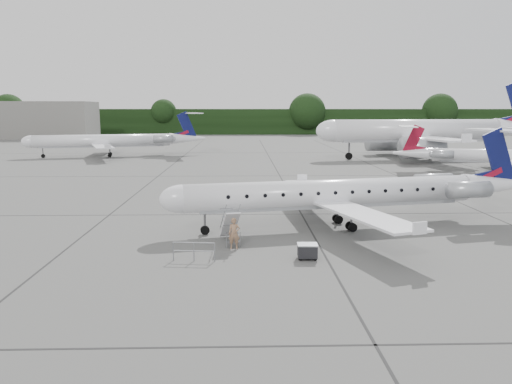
{
  "coord_description": "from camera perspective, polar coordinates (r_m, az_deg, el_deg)",
  "views": [
    {
      "loc": [
        -8.57,
        -30.55,
        7.91
      ],
      "look_at": [
        -7.65,
        3.17,
        2.3
      ],
      "focal_mm": 35.0,
      "sensor_mm": 36.0,
      "label": 1
    }
  ],
  "objects": [
    {
      "name": "bg_regional_right",
      "position": [
        70.18,
        26.63,
        4.38
      ],
      "size": [
        25.52,
        20.86,
        5.88
      ],
      "primitive_type": null,
      "rotation": [
        0.0,
        0.0,
        2.91
      ],
      "color": "white",
      "rests_on": "ground"
    },
    {
      "name": "ground",
      "position": [
        32.7,
        13.72,
        -4.83
      ],
      "size": [
        320.0,
        320.0,
        0.0
      ],
      "primitive_type": "plane",
      "color": "#5A5A58",
      "rests_on": "ground"
    },
    {
      "name": "main_regional_jet",
      "position": [
        33.61,
        8.75,
        1.4
      ],
      "size": [
        28.66,
        23.06,
        6.55
      ],
      "primitive_type": null,
      "rotation": [
        0.0,
        0.0,
        0.2
      ],
      "color": "white",
      "rests_on": "ground"
    },
    {
      "name": "safety_railing",
      "position": [
        26.61,
        -7.11,
        -6.8
      ],
      "size": [
        2.2,
        0.31,
        1.0
      ],
      "primitive_type": null,
      "rotation": [
        0.0,
        0.0,
        -0.1
      ],
      "color": "gray",
      "rests_on": "ground"
    },
    {
      "name": "treeline",
      "position": [
        160.83,
        1.51,
        8.04
      ],
      "size": [
        260.0,
        4.0,
        8.0
      ],
      "primitive_type": "cube",
      "color": "black",
      "rests_on": "ground"
    },
    {
      "name": "airstair",
      "position": [
        29.92,
        -3.0,
        -3.87
      ],
      "size": [
        1.33,
        2.64,
        2.05
      ],
      "primitive_type": null,
      "rotation": [
        0.0,
        0.0,
        0.2
      ],
      "color": "white",
      "rests_on": "ground"
    },
    {
      "name": "bg_regional_left",
      "position": [
        88.09,
        -17.13,
        6.3
      ],
      "size": [
        32.34,
        26.42,
        7.45
      ],
      "primitive_type": null,
      "rotation": [
        0.0,
        0.0,
        0.23
      ],
      "color": "white",
      "rests_on": "ground"
    },
    {
      "name": "bg_narrowbody",
      "position": [
        84.57,
        17.88,
        7.89
      ],
      "size": [
        37.59,
        28.88,
        12.59
      ],
      "primitive_type": null,
      "rotation": [
        0.0,
        0.0,
        0.11
      ],
      "color": "white",
      "rests_on": "ground"
    },
    {
      "name": "terminal_building",
      "position": [
        153.42,
        -25.4,
        7.45
      ],
      "size": [
        40.0,
        14.0,
        10.0
      ],
      "primitive_type": "cube",
      "color": "slate",
      "rests_on": "ground"
    },
    {
      "name": "baggage_cart",
      "position": [
        26.9,
        5.9,
        -6.73
      ],
      "size": [
        1.06,
        0.87,
        0.89
      ],
      "primitive_type": null,
      "rotation": [
        0.0,
        0.0,
        -0.04
      ],
      "color": "black",
      "rests_on": "ground"
    },
    {
      "name": "passenger",
      "position": [
        28.61,
        -2.51,
        -4.76
      ],
      "size": [
        0.67,
        0.45,
        1.8
      ],
      "primitive_type": "imported",
      "rotation": [
        0.0,
        0.0,
        0.03
      ],
      "color": "#987053",
      "rests_on": "ground"
    }
  ]
}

